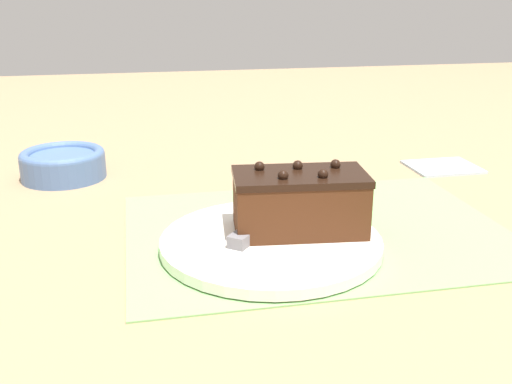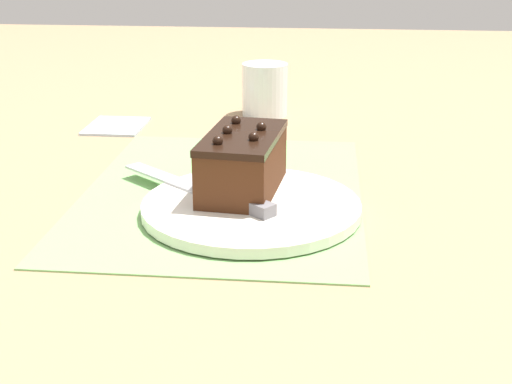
{
  "view_description": "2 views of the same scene",
  "coord_description": "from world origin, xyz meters",
  "px_view_note": "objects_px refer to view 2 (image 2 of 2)",
  "views": [
    {
      "loc": [
        -0.21,
        -0.65,
        0.28
      ],
      "look_at": [
        -0.08,
        -0.04,
        0.07
      ],
      "focal_mm": 42.0,
      "sensor_mm": 36.0,
      "label": 1
    },
    {
      "loc": [
        -0.82,
        -0.12,
        0.31
      ],
      "look_at": [
        -0.1,
        -0.05,
        0.04
      ],
      "focal_mm": 50.0,
      "sensor_mm": 36.0,
      "label": 2
    }
  ],
  "objects_px": {
    "cake_plate": "(251,207)",
    "drinking_glass": "(265,89)",
    "chocolate_cake": "(243,162)",
    "serving_knife": "(219,195)"
  },
  "relations": [
    {
      "from": "chocolate_cake",
      "to": "drinking_glass",
      "type": "distance_m",
      "value": 0.42
    },
    {
      "from": "cake_plate",
      "to": "drinking_glass",
      "type": "bearing_deg",
      "value": 3.06
    },
    {
      "from": "chocolate_cake",
      "to": "drinking_glass",
      "type": "relative_size",
      "value": 1.77
    },
    {
      "from": "serving_knife",
      "to": "drinking_glass",
      "type": "height_order",
      "value": "drinking_glass"
    },
    {
      "from": "cake_plate",
      "to": "chocolate_cake",
      "type": "xyz_separation_m",
      "value": [
        0.04,
        0.01,
        0.04
      ]
    },
    {
      "from": "chocolate_cake",
      "to": "serving_knife",
      "type": "distance_m",
      "value": 0.05
    },
    {
      "from": "cake_plate",
      "to": "serving_knife",
      "type": "xyz_separation_m",
      "value": [
        0.01,
        0.04,
        0.01
      ]
    },
    {
      "from": "cake_plate",
      "to": "serving_knife",
      "type": "relative_size",
      "value": 1.21
    },
    {
      "from": "cake_plate",
      "to": "serving_knife",
      "type": "distance_m",
      "value": 0.04
    },
    {
      "from": "cake_plate",
      "to": "drinking_glass",
      "type": "relative_size",
      "value": 2.8
    }
  ]
}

